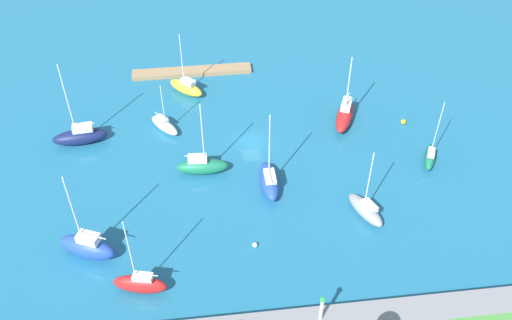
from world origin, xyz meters
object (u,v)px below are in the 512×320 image
(sailboat_green_west_end, at_px, (202,166))
(mooring_buoy_white, at_px, (255,245))
(sailboat_white_mid_basin, at_px, (164,125))
(mooring_buoy_yellow, at_px, (403,122))
(pier_dock, at_px, (192,71))
(sailboat_green_lone_north, at_px, (430,157))
(sailboat_blue_east_end, at_px, (269,181))
(harbor_beacon, at_px, (322,307))
(sailboat_red_outer_mooring, at_px, (345,114))
(sailboat_blue_inner_mooring, at_px, (87,246))
(sailboat_yellow_off_beacon, at_px, (186,87))
(sailboat_gray_far_south, at_px, (366,209))
(sailboat_red_near_pier, at_px, (140,284))
(sailboat_navy_center_basin, at_px, (80,136))

(sailboat_green_west_end, bearing_deg, mooring_buoy_white, -64.68)
(sailboat_white_mid_basin, distance_m, mooring_buoy_yellow, 34.81)
(pier_dock, bearing_deg, sailboat_green_lone_north, 140.55)
(sailboat_blue_east_end, bearing_deg, sailboat_green_lone_north, -84.90)
(harbor_beacon, height_order, sailboat_white_mid_basin, sailboat_white_mid_basin)
(pier_dock, distance_m, sailboat_red_outer_mooring, 26.73)
(mooring_buoy_yellow, bearing_deg, sailboat_blue_inner_mooring, 23.90)
(mooring_buoy_white, bearing_deg, sailboat_yellow_off_beacon, -77.51)
(sailboat_white_mid_basin, relative_size, sailboat_green_lone_north, 0.79)
(sailboat_red_outer_mooring, bearing_deg, sailboat_green_west_end, -45.30)
(sailboat_yellow_off_beacon, bearing_deg, sailboat_gray_far_south, 168.68)
(harbor_beacon, xyz_separation_m, sailboat_green_west_end, (10.81, -24.35, -2.11))
(harbor_beacon, height_order, sailboat_green_west_end, sailboat_green_west_end)
(sailboat_red_outer_mooring, xyz_separation_m, mooring_buoy_white, (15.80, 21.83, -0.99))
(harbor_beacon, distance_m, mooring_buoy_white, 12.65)
(sailboat_green_lone_north, bearing_deg, sailboat_green_west_end, 110.96)
(pier_dock, height_order, sailboat_green_west_end, sailboat_green_west_end)
(sailboat_blue_inner_mooring, xyz_separation_m, sailboat_red_near_pier, (-6.09, 5.65, -0.24))
(sailboat_gray_far_south, distance_m, mooring_buoy_yellow, 19.79)
(sailboat_green_west_end, relative_size, sailboat_white_mid_basin, 1.44)
(sailboat_yellow_off_beacon, bearing_deg, sailboat_red_near_pier, 123.00)
(sailboat_yellow_off_beacon, relative_size, sailboat_gray_far_south, 1.03)
(sailboat_white_mid_basin, height_order, sailboat_gray_far_south, sailboat_gray_far_south)
(sailboat_red_outer_mooring, xyz_separation_m, sailboat_gray_far_south, (1.80, 18.48, -0.30))
(sailboat_blue_inner_mooring, bearing_deg, sailboat_navy_center_basin, -57.54)
(sailboat_green_west_end, xyz_separation_m, mooring_buoy_white, (-5.44, 13.30, -0.91))
(sailboat_gray_far_south, xyz_separation_m, sailboat_green_lone_north, (-11.08, -8.34, 0.04))
(sailboat_red_near_pier, xyz_separation_m, sailboat_blue_east_end, (-15.87, -14.11, -0.06))
(mooring_buoy_white, distance_m, mooring_buoy_yellow, 31.61)
(sailboat_blue_east_end, xyz_separation_m, mooring_buoy_yellow, (-21.32, -10.72, -0.82))
(sailboat_yellow_off_beacon, relative_size, sailboat_green_lone_north, 1.03)
(sailboat_blue_inner_mooring, relative_size, sailboat_navy_center_basin, 0.94)
(pier_dock, height_order, sailboat_yellow_off_beacon, sailboat_yellow_off_beacon)
(sailboat_blue_east_end, distance_m, mooring_buoy_yellow, 23.87)
(sailboat_blue_inner_mooring, bearing_deg, sailboat_yellow_off_beacon, -87.33)
(sailboat_green_west_end, height_order, sailboat_navy_center_basin, sailboat_navy_center_basin)
(sailboat_navy_center_basin, bearing_deg, mooring_buoy_yellow, 172.75)
(sailboat_red_outer_mooring, bearing_deg, sailboat_navy_center_basin, -66.60)
(harbor_beacon, relative_size, mooring_buoy_yellow, 5.06)
(sailboat_red_outer_mooring, distance_m, sailboat_gray_far_south, 18.57)
(sailboat_yellow_off_beacon, distance_m, mooring_buoy_yellow, 33.38)
(harbor_beacon, distance_m, sailboat_white_mid_basin, 37.58)
(sailboat_green_lone_north, bearing_deg, sailboat_gray_far_south, 150.94)
(sailboat_gray_far_south, distance_m, sailboat_green_lone_north, 13.87)
(sailboat_blue_east_end, bearing_deg, harbor_beacon, -173.79)
(pier_dock, xyz_separation_m, sailboat_blue_east_end, (-8.97, 27.74, 0.84))
(pier_dock, xyz_separation_m, sailboat_red_near_pier, (6.90, 41.85, 0.90))
(sailboat_blue_inner_mooring, distance_m, sailboat_green_west_end, 18.27)
(sailboat_yellow_off_beacon, bearing_deg, sailboat_green_west_end, 137.12)
(pier_dock, relative_size, sailboat_red_outer_mooring, 1.73)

